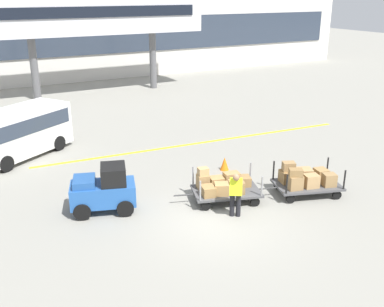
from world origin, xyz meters
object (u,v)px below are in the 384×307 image
Objects in this scene: baggage_tug at (104,190)px; baggage_cart_middle at (305,179)px; baggage_cart_lead at (224,186)px; shuttle_van at (17,130)px; safety_cone_near at (225,164)px; baggage_handler at (236,193)px.

baggage_cart_middle is (6.74, -2.15, -0.18)m from baggage_tug.
shuttle_van is at bearing 124.94° from baggage_cart_lead.
baggage_tug is at bearing -76.07° from shuttle_van.
baggage_cart_middle is (2.83, -0.94, 0.04)m from baggage_cart_lead.
baggage_cart_middle is at bearing -46.71° from shuttle_van.
baggage_cart_middle is 5.60× the size of safety_cone_near.
safety_cone_near is (7.13, -5.61, -0.96)m from shuttle_van.
baggage_tug is 7.08m from baggage_cart_middle.
baggage_cart_middle is at bearing -18.36° from baggage_cart_lead.
safety_cone_near is at bearing 12.19° from baggage_tug.
baggage_tug is at bearing 162.29° from baggage_cart_middle.
baggage_cart_lead is 2.85m from safety_cone_near.
baggage_cart_middle is at bearing 5.10° from baggage_handler.
safety_cone_near is (1.54, 2.39, -0.26)m from baggage_cart_lead.
baggage_handler is at bearing -60.33° from shuttle_van.
baggage_tug is 4.25× the size of safety_cone_near.
shuttle_van is (-8.42, 8.94, 0.66)m from baggage_cart_middle.
baggage_cart_middle is at bearing -68.73° from safety_cone_near.
baggage_handler is 10.62m from shuttle_van.
shuttle_van reaches higher than safety_cone_near.
baggage_tug is at bearing -167.81° from safety_cone_near.
baggage_tug is at bearing 145.71° from baggage_handler.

